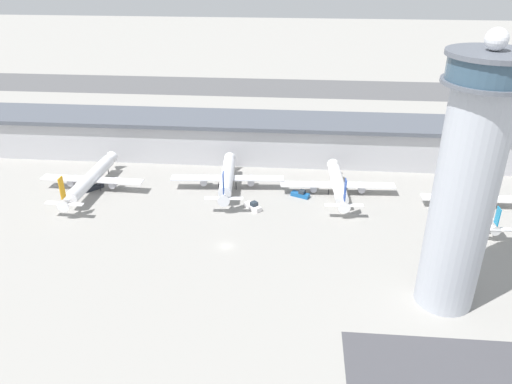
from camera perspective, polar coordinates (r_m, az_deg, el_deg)
ground_plane at (r=150.63m, az=-3.48°, el=-6.19°), size 1000.00×1000.00×0.00m
terminal_building at (r=209.17m, az=-0.83°, el=6.25°), size 250.38×25.00×16.96m
runway_strip at (r=318.52m, az=1.23°, el=11.86°), size 375.56×44.00×0.01m
control_tower at (r=122.05m, az=22.91°, el=0.95°), size 18.78×18.78×66.80m
airplane_gate_alpha at (r=190.19m, az=-18.39°, el=1.42°), size 38.11×42.28×14.61m
airplane_gate_bravo at (r=181.73m, az=-3.32°, el=1.67°), size 41.45×37.39×14.69m
airplane_gate_charlie at (r=180.39m, az=9.35°, el=0.88°), size 41.15×35.85×13.87m
airplane_gate_delta at (r=184.49m, az=23.51°, el=-0.65°), size 33.56×43.64×11.22m
service_truck_catering at (r=192.72m, az=-18.10°, el=0.54°), size 6.41×7.05×2.81m
service_truck_fuel at (r=178.76m, az=5.11°, el=-0.27°), size 7.00×4.84×2.64m
service_truck_baggage at (r=169.82m, az=-0.35°, el=-1.66°), size 6.50×6.39×2.91m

